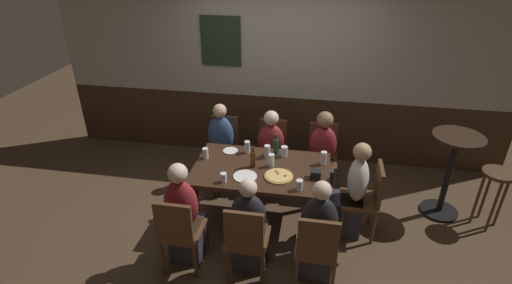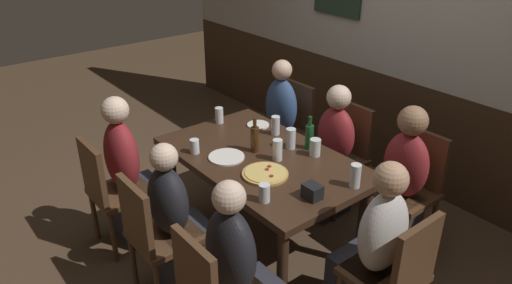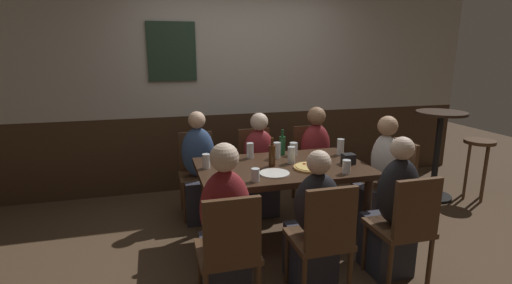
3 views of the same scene
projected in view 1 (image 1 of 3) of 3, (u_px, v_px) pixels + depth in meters
The scene contains 33 objects.
ground_plane at pixel (261, 220), 4.63m from camera, with size 12.00×12.00×0.00m, color #4C3826.
wall_back at pixel (280, 72), 5.44m from camera, with size 6.40×0.13×2.60m.
dining_table at pixel (261, 174), 4.32m from camera, with size 1.50×0.92×0.74m.
chair_head_east at pixel (367, 197), 4.21m from camera, with size 0.40×0.40×0.88m.
chair_right_near at pixel (317, 247), 3.53m from camera, with size 0.40×0.40×0.88m.
chair_left_near at pixel (179, 230), 3.73m from camera, with size 0.40×0.40×0.88m.
chair_left_far at pixel (224, 145), 5.25m from camera, with size 0.40×0.40×0.88m.
chair_right_far at pixel (322, 153), 5.05m from camera, with size 0.40×0.40×0.88m.
chair_mid_far at pixel (272, 149), 5.15m from camera, with size 0.40×0.40×0.88m.
chair_mid_near at pixel (246, 238), 3.63m from camera, with size 0.40×0.40×0.88m.
person_head_east at pixel (351, 196), 4.25m from camera, with size 0.37×0.34×1.14m.
person_right_near at pixel (317, 237), 3.69m from camera, with size 0.34×0.37×1.13m.
person_left_near at pixel (185, 220), 3.87m from camera, with size 0.34×0.37×1.17m.
person_left_far at pixel (221, 152), 5.12m from camera, with size 0.34×0.37×1.14m.
person_right_far at pixel (321, 161), 4.92m from camera, with size 0.34×0.37×1.13m.
person_mid_far at pixel (270, 158), 5.02m from camera, with size 0.34×0.37×1.09m.
person_mid_near at pixel (250, 231), 3.80m from camera, with size 0.34×0.37×1.07m.
pizza at pixel (279, 176), 4.11m from camera, with size 0.31×0.31×0.03m.
pint_glass_pale at pixel (247, 148), 4.55m from camera, with size 0.07×0.07×0.15m.
pint_glass_stout at pixel (224, 178), 4.01m from camera, with size 0.07×0.07×0.10m.
highball_clear at pixel (267, 152), 4.45m from camera, with size 0.07×0.07×0.15m.
beer_glass_tall at pixel (299, 186), 3.88m from camera, with size 0.07×0.07×0.11m.
beer_glass_half at pixel (271, 161), 4.27m from camera, with size 0.07×0.07×0.15m.
tumbler_water at pixel (323, 159), 4.31m from camera, with size 0.07×0.07×0.16m.
pint_glass_amber at pixel (284, 152), 4.48m from camera, with size 0.08×0.08×0.12m.
tumbler_short at pixel (205, 154), 4.43m from camera, with size 0.07×0.07×0.13m.
beer_bottle_green at pixel (276, 146), 4.50m from camera, with size 0.06×0.06×0.25m.
beer_bottle_brown at pixel (253, 159), 4.25m from camera, with size 0.06×0.06×0.26m.
plate_white_large at pixel (245, 176), 4.11m from camera, with size 0.25×0.25×0.01m, color white.
plate_white_small at pixel (230, 151), 4.60m from camera, with size 0.18×0.18×0.01m, color white.
condiment_caddy at pixel (316, 174), 4.07m from camera, with size 0.11×0.09×0.09m, color black.
side_bar_table at pixel (450, 169), 4.48m from camera, with size 0.56×0.56×1.05m.
bar_stool at pixel (495, 184), 4.31m from camera, with size 0.34×0.34×0.72m.
Camera 1 is at (0.57, -3.59, 3.01)m, focal length 27.20 mm.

